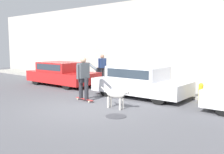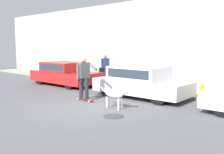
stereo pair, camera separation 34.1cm
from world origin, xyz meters
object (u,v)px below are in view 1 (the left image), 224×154
parked_car_1 (140,82)px  skateboarder (84,76)px  parked_car_0 (62,74)px  dog (116,95)px  pedestrian_with_bag (102,67)px  fire_hydrant (201,92)px

parked_car_1 → skateboarder: (-1.23, -2.04, 0.34)m
parked_car_0 → parked_car_1: size_ratio=1.01×
dog → pedestrian_with_bag: (-4.57, 4.22, 0.47)m
parked_car_0 → pedestrian_with_bag: pedestrian_with_bag is taller
dog → fire_hydrant: 3.42m
parked_car_0 → parked_car_1: parked_car_1 is taller
dog → fire_hydrant: (1.77, 2.93, -0.10)m
skateboarder → pedestrian_with_bag: bearing=129.9°
fire_hydrant → pedestrian_with_bag: bearing=168.4°
fire_hydrant → dog: bearing=-121.1°
skateboarder → fire_hydrant: 4.54m
parked_car_0 → dog: parked_car_0 is taller
parked_car_1 → pedestrian_with_bag: 4.50m
skateboarder → pedestrian_with_bag: size_ratio=1.74×
skateboarder → fire_hydrant: bearing=43.2°
parked_car_1 → pedestrian_with_bag: bearing=151.1°
pedestrian_with_bag → parked_car_0: bearing=73.5°
pedestrian_with_bag → parked_car_1: bearing=165.4°
parked_car_1 → fire_hydrant: bearing=15.0°
parked_car_0 → parked_car_1: bearing=-1.8°
skateboarder → fire_hydrant: skateboarder is taller
skateboarder → dog: bearing=0.0°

